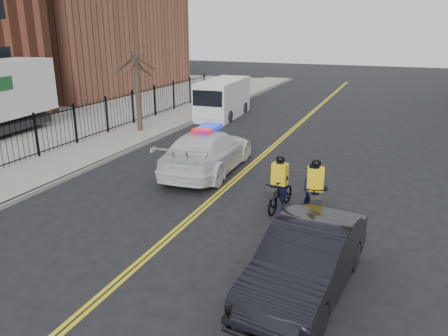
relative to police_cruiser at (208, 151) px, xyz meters
name	(u,v)px	position (x,y,z in m)	size (l,w,h in m)	color
ground	(177,231)	(1.41, -5.34, -0.85)	(120.00, 120.00, 0.00)	black
center_line_left	(259,157)	(1.33, 2.66, -0.85)	(0.10, 60.00, 0.01)	gold
center_line_right	(262,157)	(1.49, 2.66, -0.85)	(0.10, 60.00, 0.01)	gold
sidewalk	(121,140)	(-6.09, 2.66, -0.78)	(3.00, 60.00, 0.15)	gray
curb	(146,143)	(-4.59, 2.66, -0.78)	(0.20, 60.00, 0.15)	gray
iron_fence	(95,120)	(-7.59, 2.66, 0.15)	(0.12, 28.00, 2.00)	black
warehouse_far	(75,10)	(-21.59, 18.66, 6.15)	(14.00, 18.00, 14.00)	brown
street_tree	(136,68)	(-6.19, 4.66, 2.68)	(3.20, 3.20, 4.80)	#33291E
police_cruiser	(208,151)	(0.00, 0.00, 0.00)	(2.67, 5.94, 1.85)	white
dark_sedan	(306,260)	(5.47, -6.93, -0.08)	(1.64, 4.70, 1.55)	black
cargo_van	(222,99)	(-3.75, 10.57, 0.30)	(2.43, 5.73, 2.35)	white
cyclist_near	(279,191)	(3.69, -2.67, -0.23)	(0.88, 1.90, 1.80)	black
cyclist_far	(314,195)	(4.85, -2.88, -0.11)	(0.96, 1.92, 1.87)	black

